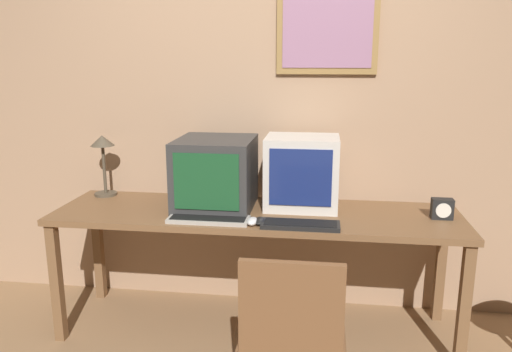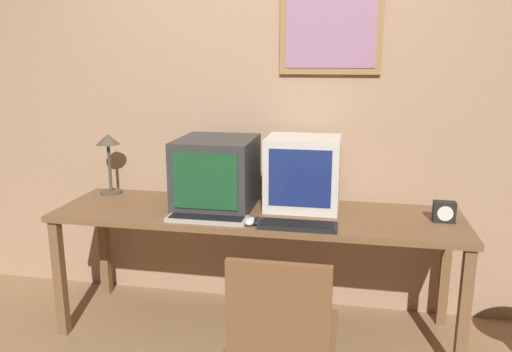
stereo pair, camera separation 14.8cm
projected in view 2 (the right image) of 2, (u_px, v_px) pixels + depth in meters
The scene contains 10 objects.
wall_back at pixel (269, 109), 3.17m from camera, with size 8.00×0.08×2.60m.
desk at pixel (256, 223), 2.91m from camera, with size 2.34×0.64×0.75m.
monitor_left at pixel (217, 173), 2.94m from camera, with size 0.44×0.49×0.41m.
monitor_right at pixel (303, 173), 2.93m from camera, with size 0.42×0.36×0.42m.
keyboard_main at pixel (207, 218), 2.73m from camera, with size 0.44×0.15×0.03m.
keyboard_side at pixel (298, 225), 2.62m from camera, with size 0.41×0.15×0.03m.
mouse_near_keyboard at pixel (258, 221), 2.67m from camera, with size 0.06×0.11×0.03m.
mouse_far_corner at pixel (250, 221), 2.66m from camera, with size 0.06×0.11×0.04m.
desk_clock at pixel (444, 212), 2.70m from camera, with size 0.12×0.07×0.11m.
desk_lamp at pixel (109, 150), 3.22m from camera, with size 0.15×0.15×0.39m.
Camera 2 is at (0.52, -1.67, 1.62)m, focal length 35.00 mm.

